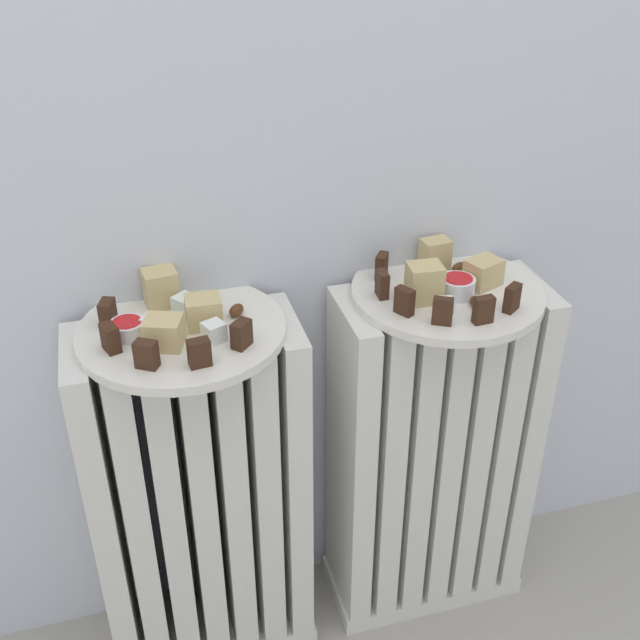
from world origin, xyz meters
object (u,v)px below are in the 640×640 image
object	(u,v)px
radiator_left	(201,503)
fork	(454,285)
jam_bowl_left	(128,328)
radiator_right	(431,458)
plate_left	(182,331)
jam_bowl_right	(457,286)
plate_right	(447,292)

from	to	relation	value
radiator_left	fork	bearing A→B (deg)	0.55
radiator_left	jam_bowl_left	bearing A→B (deg)	-177.37
radiator_right	plate_left	size ratio (longest dim) A/B	2.17
radiator_left	plate_left	bearing A→B (deg)	90.00
fork	plate_left	bearing A→B (deg)	-179.45
radiator_left	radiator_right	xyz separation A→B (m)	(0.36, 0.00, 0.00)
jam_bowl_left	jam_bowl_right	bearing A→B (deg)	-2.20
plate_left	jam_bowl_right	xyz separation A→B (m)	(0.36, -0.02, 0.02)
plate_right	jam_bowl_left	bearing A→B (deg)	-179.60
radiator_right	plate_right	xyz separation A→B (m)	(0.00, 0.00, 0.29)
fork	plate_right	bearing A→B (deg)	-163.14
plate_left	radiator_left	bearing A→B (deg)	-90.00
radiator_left	jam_bowl_right	distance (m)	0.48
plate_right	jam_bowl_left	xyz separation A→B (m)	(-0.42, -0.00, 0.02)
plate_left	jam_bowl_left	size ratio (longest dim) A/B	6.06
radiator_left	jam_bowl_right	world-z (taller)	jam_bowl_right
radiator_left	radiator_right	distance (m)	0.36
radiator_right	plate_right	size ratio (longest dim) A/B	2.17
radiator_left	fork	xyz separation A→B (m)	(0.37, 0.00, 0.30)
jam_bowl_left	jam_bowl_right	xyz separation A→B (m)	(0.43, -0.02, 0.00)
plate_right	jam_bowl_right	distance (m)	0.03
radiator_right	plate_right	bearing A→B (deg)	63.43
plate_left	jam_bowl_left	world-z (taller)	jam_bowl_left
radiator_right	plate_left	distance (m)	0.46
plate_right	radiator_left	bearing A→B (deg)	-180.00
radiator_left	plate_right	bearing A→B (deg)	0.00
radiator_left	fork	world-z (taller)	fork
jam_bowl_right	plate_right	bearing A→B (deg)	102.38
fork	jam_bowl_left	bearing A→B (deg)	-179.15
jam_bowl_left	fork	bearing A→B (deg)	0.85
radiator_right	jam_bowl_right	distance (m)	0.31
radiator_left	jam_bowl_left	distance (m)	0.32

